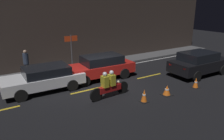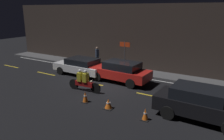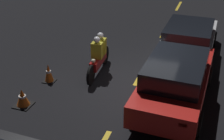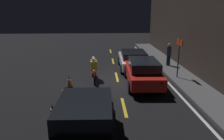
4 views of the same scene
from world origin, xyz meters
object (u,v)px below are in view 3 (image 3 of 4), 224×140
taxi_red (176,79)px  traffic_cone_mid (22,98)px  sedan_white (188,39)px  motorcycle (99,55)px  traffic_cone_near (49,73)px

taxi_red → traffic_cone_mid: bearing=113.4°
sedan_white → motorcycle: bearing=132.5°
sedan_white → motorcycle: motorcycle is taller
taxi_red → traffic_cone_mid: size_ratio=8.21×
traffic_cone_near → motorcycle: bearing=131.2°
taxi_red → traffic_cone_near: taxi_red is taller
sedan_white → traffic_cone_mid: size_ratio=7.91×
traffic_cone_near → traffic_cone_mid: size_ratio=1.19×
traffic_cone_mid → sedan_white: bearing=141.3°
motorcycle → traffic_cone_near: motorcycle is taller
taxi_red → motorcycle: taxi_red is taller
motorcycle → traffic_cone_near: bearing=-52.5°
motorcycle → traffic_cone_mid: (2.69, -1.35, -0.39)m
traffic_cone_mid → traffic_cone_near: bearing=179.5°
taxi_red → traffic_cone_mid: 4.49m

